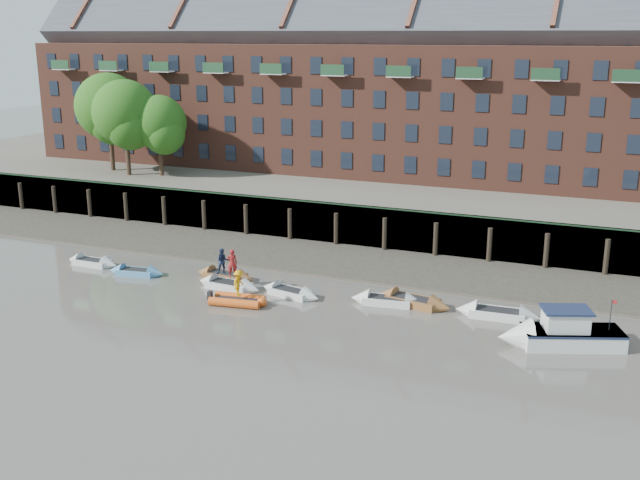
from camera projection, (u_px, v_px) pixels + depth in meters
The scene contains 20 objects.
ground at pixel (219, 354), 39.05m from camera, with size 220.00×220.00×0.00m, color #5D5851.
foreshore at pixel (343, 261), 55.07m from camera, with size 110.00×8.00×0.50m, color #3D382F.
mud_band at pixel (325, 274), 52.05m from camera, with size 110.00×1.60×0.10m, color #4C4336.
river_wall at pixel (363, 226), 58.54m from camera, with size 110.00×1.23×3.30m.
bank_terrace at pixel (411, 193), 70.66m from camera, with size 110.00×28.00×3.20m, color #5E594D.
apartment_terrace at pixel (418, 71), 68.55m from camera, with size 80.60×15.56×20.98m.
tree_cluster at pixel (125, 112), 70.48m from camera, with size 11.76×7.74×9.40m.
rowboat_0 at pixel (92, 262), 53.98m from camera, with size 4.25×1.24×1.23m.
rowboat_1 at pixel (136, 272), 51.79m from camera, with size 4.21×1.79×1.18m.
rowboat_2 at pixel (225, 276), 50.93m from camera, with size 4.53×1.54×1.30m.
rowboat_3 at pixel (229, 285), 48.99m from camera, with size 4.72×1.68×1.34m.
rowboat_4 at pixel (290, 292), 47.68m from camera, with size 4.49×2.10×1.26m.
rowboat_5 at pixel (387, 301), 46.18m from camera, with size 4.73×1.92×1.33m.
rowboat_6 at pixel (413, 301), 46.01m from camera, with size 5.16×2.30×1.45m.
rowboat_7 at pixel (498, 314), 43.99m from camera, with size 5.03×1.69×1.44m.
rib_tender at pixel (239, 300), 46.15m from camera, with size 3.62×2.11×0.61m.
motor_launch at pixel (552, 334), 39.91m from camera, with size 6.88×4.34×2.70m.
person_rower_a at pixel (232, 263), 48.39m from camera, with size 0.67×0.44×1.84m, color maroon.
person_rower_b at pixel (223, 261), 48.95m from camera, with size 0.83×0.65×1.72m, color #19233F.
person_rib_crew at pixel (239, 283), 45.85m from camera, with size 1.06×0.61×1.63m, color orange.
Camera 1 is at (18.71, -31.26, 16.17)m, focal length 42.00 mm.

